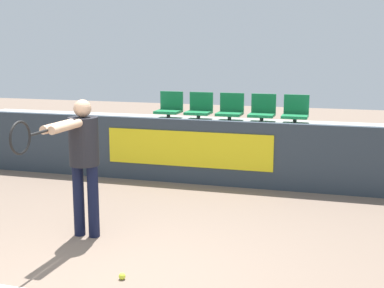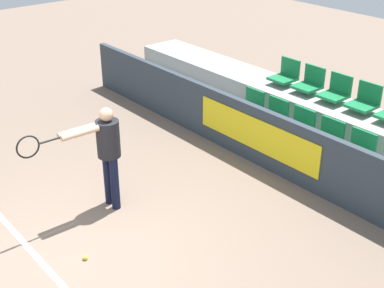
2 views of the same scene
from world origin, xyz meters
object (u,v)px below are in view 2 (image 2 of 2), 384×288
Objects in this scene: stadium_chair_2 at (299,126)px; tennis_ball at (85,258)px; stadium_chair_1 at (273,116)px; stadium_chair_3 at (327,138)px; stadium_chair_7 at (336,91)px; stadium_chair_6 at (310,83)px; tennis_player at (105,148)px; stadium_chair_5 at (286,75)px; stadium_chair_0 at (250,106)px; stadium_chair_4 at (358,150)px; stadium_chair_8 at (364,101)px.

tennis_ball is (0.12, -4.37, -0.58)m from stadium_chair_2.
stadium_chair_1 and stadium_chair_3 have the same top height.
stadium_chair_2 is 1.00× the size of stadium_chair_7.
stadium_chair_6 is 5.48m from tennis_ball.
tennis_ball is at bearing -45.09° from tennis_player.
stadium_chair_5 is at bearing 151.72° from stadium_chair_3.
tennis_ball is at bearing -88.49° from stadium_chair_2.
stadium_chair_0 reaches higher than tennis_ball.
tennis_player reaches higher than stadium_chair_1.
stadium_chair_7 is 7.60× the size of tennis_ball.
stadium_chair_0 is 1.00× the size of stadium_chair_1.
stadium_chair_0 is 2.41m from stadium_chair_4.
stadium_chair_0 is 1.00× the size of stadium_chair_5.
stadium_chair_2 is (0.60, 0.00, 0.00)m from stadium_chair_1.
stadium_chair_0 is at bearing 180.00° from stadium_chair_1.
stadium_chair_7 reaches higher than tennis_ball.
stadium_chair_8 is at bearing 38.90° from stadium_chair_1.
stadium_chair_6 is 7.60× the size of tennis_ball.
stadium_chair_1 is at bearing 180.00° from stadium_chair_3.
stadium_chair_7 and stadium_chair_8 have the same top height.
stadium_chair_4 is at bearing -28.28° from stadium_chair_6.
stadium_chair_7 is 5.43m from tennis_ball.
stadium_chair_8 is 7.60× the size of tennis_ball.
stadium_chair_8 reaches higher than stadium_chair_0.
stadium_chair_6 is at bearing 58.21° from stadium_chair_0.
tennis_player is 1.61m from tennis_ball.
stadium_chair_1 is 1.00× the size of stadium_chair_2.
tennis_ball is (1.32, -4.37, -0.58)m from stadium_chair_0.
tennis_player is at bearing 133.66° from tennis_ball.
stadium_chair_8 is (0.60, 0.00, 0.00)m from stadium_chair_7.
stadium_chair_2 and stadium_chair_4 have the same top height.
stadium_chair_0 is 1.00× the size of stadium_chair_6.
stadium_chair_4 is 1.00× the size of stadium_chair_7.
stadium_chair_6 reaches higher than stadium_chair_4.
stadium_chair_0 is 1.21m from stadium_chair_2.
stadium_chair_1 is 1.00× the size of stadium_chair_6.
stadium_chair_6 and stadium_chair_8 have the same top height.
stadium_chair_5 reaches higher than stadium_chair_2.
stadium_chair_8 is (1.81, 0.00, 0.00)m from stadium_chair_5.
stadium_chair_0 is 1.06m from stadium_chair_5.
stadium_chair_5 is 5.59m from tennis_ball.
stadium_chair_5 is at bearing 158.03° from stadium_chair_4.
stadium_chair_5 is (0.00, 0.97, 0.41)m from stadium_chair_0.
stadium_chair_1 is 1.21m from stadium_chair_3.
stadium_chair_4 is (1.81, 0.00, 0.00)m from stadium_chair_1.
stadium_chair_1 is at bearing -141.10° from stadium_chair_8.
stadium_chair_1 is 7.60× the size of tennis_ball.
stadium_chair_5 is (-2.41, 0.97, 0.41)m from stadium_chair_4.
stadium_chair_6 reaches higher than tennis_ball.
stadium_chair_0 is 3.49m from tennis_player.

